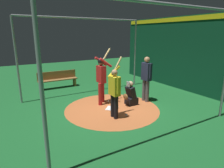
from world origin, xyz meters
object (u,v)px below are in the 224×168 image
object	(u,v)px
baseball_2	(126,115)
catcher	(131,96)
home_plate	(112,108)
bench	(58,79)
baseball_0	(108,101)
batter	(101,76)
visitor	(115,90)
baseball_1	(135,102)
umpire	(146,77)

from	to	relation	value
baseball_2	catcher	bearing A→B (deg)	-132.47
home_plate	bench	distance (m)	4.04
home_plate	baseball_0	size ratio (longest dim) A/B	5.68
baseball_2	home_plate	bearing A→B (deg)	-84.79
home_plate	batter	size ratio (longest dim) A/B	0.19
batter	baseball_2	distance (m)	1.89
visitor	baseball_2	xyz separation A→B (m)	(-0.39, 0.14, -0.90)
baseball_1	baseball_2	xyz separation A→B (m)	(1.00, 0.87, 0.00)
catcher	baseball_1	world-z (taller)	catcher
baseball_0	baseball_1	world-z (taller)	same
bench	baseball_1	bearing A→B (deg)	117.49
batter	baseball_1	xyz separation A→B (m)	(-1.14, 0.67, -1.08)
visitor	bench	distance (m)	4.67
bench	catcher	bearing A→B (deg)	114.42
batter	baseball_2	world-z (taller)	batter
home_plate	bench	world-z (taller)	bench
visitor	baseball_0	size ratio (longest dim) A/B	26.99
batter	bench	distance (m)	3.38
baseball_1	baseball_0	bearing A→B (deg)	-36.29
home_plate	baseball_0	bearing A→B (deg)	-107.66
home_plate	visitor	xyz separation A→B (m)	(0.31, 0.70, 0.93)
home_plate	baseball_2	xyz separation A→B (m)	(-0.08, 0.84, 0.03)
batter	baseball_1	distance (m)	1.70
bench	baseball_1	size ratio (longest dim) A/B	26.57
home_plate	umpire	bearing A→B (deg)	-178.86
umpire	baseball_1	bearing A→B (deg)	-0.17
visitor	bench	size ratio (longest dim) A/B	1.02
visitor	home_plate	bearing A→B (deg)	-114.19
batter	home_plate	bearing A→B (deg)	94.99
umpire	baseball_2	world-z (taller)	umpire
catcher	umpire	world-z (taller)	umpire
catcher	baseball_0	size ratio (longest dim) A/B	12.87
catcher	baseball_1	size ratio (longest dim) A/B	12.87
baseball_2	baseball_0	bearing A→B (deg)	-95.15
umpire	batter	bearing A→B (deg)	-21.90
visitor	baseball_0	distance (m)	1.72
home_plate	batter	world-z (taller)	batter
visitor	baseball_1	size ratio (longest dim) A/B	26.99
batter	umpire	bearing A→B (deg)	158.10
batter	visitor	bearing A→B (deg)	79.84
batter	bench	size ratio (longest dim) A/B	1.10
bench	baseball_0	bearing A→B (deg)	109.59
batter	baseball_0	size ratio (longest dim) A/B	29.19
umpire	catcher	bearing A→B (deg)	2.95
umpire	baseball_1	distance (m)	1.13
baseball_1	umpire	bearing A→B (deg)	179.83
catcher	bench	distance (m)	4.30
bench	baseball_2	distance (m)	4.87
bench	baseball_2	size ratio (longest dim) A/B	26.57
umpire	bench	world-z (taller)	umpire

